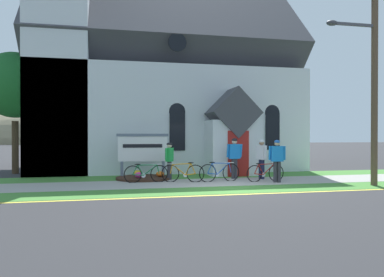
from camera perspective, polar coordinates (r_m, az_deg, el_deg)
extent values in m
plane|color=#2B2B2D|center=(17.61, 1.74, -5.68)|extent=(140.00, 140.00, 0.00)
cube|color=#99968E|center=(15.15, 0.06, -6.68)|extent=(32.00, 2.51, 0.01)
cube|color=#427F33|center=(13.08, 2.12, -7.83)|extent=(32.00, 1.78, 0.01)
cube|color=#427F33|center=(17.41, -1.61, -5.74)|extent=(24.00, 2.14, 0.01)
cube|color=yellow|center=(12.09, 3.38, -8.53)|extent=(28.00, 0.16, 0.01)
cube|color=silver|center=(23.22, -4.40, 2.48)|extent=(14.15, 9.84, 5.39)
cube|color=#424247|center=(23.72, -4.41, 12.44)|extent=(14.65, 10.02, 10.02)
cube|color=silver|center=(19.96, -19.42, 10.58)|extent=(2.90, 2.90, 10.80)
cube|color=silver|center=(18.22, 6.12, -1.38)|extent=(2.40, 1.60, 2.60)
cube|color=#424247|center=(18.24, 6.13, 3.81)|extent=(2.40, 1.80, 2.40)
cube|color=maroon|center=(17.46, 6.98, -2.28)|extent=(1.00, 0.06, 2.10)
cube|color=black|center=(18.33, -2.22, 1.14)|extent=(0.76, 0.06, 1.90)
cone|color=black|center=(18.36, -2.23, 4.11)|extent=(0.80, 0.06, 0.80)
cube|color=black|center=(19.82, 12.02, 1.08)|extent=(0.76, 0.06, 1.90)
cone|color=black|center=(19.85, 12.02, 3.83)|extent=(0.80, 0.06, 0.80)
cylinder|color=black|center=(18.86, -2.23, 14.25)|extent=(0.90, 0.06, 0.90)
cube|color=slate|center=(17.07, -10.50, -4.65)|extent=(0.12, 0.12, 0.73)
cube|color=slate|center=(17.13, -4.36, -4.62)|extent=(0.12, 0.12, 0.73)
cube|color=white|center=(17.02, -7.43, -1.55)|extent=(2.17, 0.20, 1.11)
cube|color=slate|center=(17.00, -7.43, 0.52)|extent=(2.30, 0.25, 0.12)
cube|color=black|center=(16.97, -7.43, -1.11)|extent=(1.74, 0.11, 0.16)
cylinder|color=#382319|center=(16.53, -7.25, -5.92)|extent=(2.38, 2.38, 0.10)
ellipsoid|color=orange|center=(16.48, -4.81, -5.34)|extent=(0.36, 0.36, 0.24)
ellipsoid|color=gold|center=(17.05, -8.20, -5.15)|extent=(0.36, 0.36, 0.24)
ellipsoid|color=#CC338C|center=(16.17, -7.96, -5.46)|extent=(0.36, 0.36, 0.24)
torus|color=black|center=(15.40, 2.38, -5.25)|extent=(0.75, 0.12, 0.75)
torus|color=black|center=(15.80, 5.88, -5.10)|extent=(0.75, 0.12, 0.75)
cylinder|color=#194CA5|center=(15.64, 4.71, -4.55)|extent=(0.56, 0.10, 0.47)
cylinder|color=#194CA5|center=(15.58, 4.33, -3.72)|extent=(0.76, 0.12, 0.06)
cylinder|color=#194CA5|center=(15.49, 3.41, -4.56)|extent=(0.26, 0.06, 0.48)
cylinder|color=#194CA5|center=(15.48, 3.10, -5.32)|extent=(0.42, 0.08, 0.09)
cylinder|color=#194CA5|center=(15.42, 2.70, -4.48)|extent=(0.22, 0.06, 0.42)
cylinder|color=#194CA5|center=(15.77, 5.74, -4.41)|extent=(0.12, 0.05, 0.39)
ellipsoid|color=black|center=(15.43, 3.03, -3.61)|extent=(0.25, 0.11, 0.05)
cylinder|color=silver|center=(15.73, 5.61, -3.64)|extent=(0.44, 0.08, 0.03)
cylinder|color=silver|center=(15.56, 3.80, -5.39)|extent=(0.18, 0.04, 0.18)
torus|color=black|center=(15.63, 9.39, -5.25)|extent=(0.70, 0.11, 0.70)
torus|color=black|center=(16.12, 12.54, -5.08)|extent=(0.70, 0.11, 0.70)
cylinder|color=#A51E19|center=(15.93, 11.49, -4.53)|extent=(0.54, 0.09, 0.46)
cylinder|color=#A51E19|center=(15.86, 11.15, -3.79)|extent=(0.74, 0.12, 0.05)
cylinder|color=#A51E19|center=(15.75, 10.32, -4.62)|extent=(0.25, 0.06, 0.44)
cylinder|color=#A51E19|center=(15.73, 10.03, -5.30)|extent=(0.41, 0.08, 0.09)
cylinder|color=#A51E19|center=(15.65, 9.68, -4.55)|extent=(0.22, 0.06, 0.39)
cylinder|color=#A51E19|center=(16.08, 12.42, -4.40)|extent=(0.12, 0.05, 0.39)
ellipsoid|color=black|center=(15.68, 9.97, -3.76)|extent=(0.25, 0.11, 0.05)
cylinder|color=silver|center=(16.05, 12.30, -3.65)|extent=(0.44, 0.08, 0.03)
cylinder|color=silver|center=(15.83, 10.67, -5.36)|extent=(0.18, 0.04, 0.18)
torus|color=black|center=(15.33, 0.52, -5.31)|extent=(0.71, 0.24, 0.73)
torus|color=black|center=(15.42, -3.27, -5.28)|extent=(0.71, 0.24, 0.73)
cylinder|color=orange|center=(15.37, -1.99, -4.70)|extent=(0.54, 0.19, 0.45)
cylinder|color=orange|center=(15.34, -1.57, -3.85)|extent=(0.73, 0.25, 0.08)
cylinder|color=orange|center=(15.33, -0.59, -4.64)|extent=(0.26, 0.11, 0.48)
cylinder|color=orange|center=(15.35, -0.25, -5.40)|extent=(0.40, 0.15, 0.09)
cylinder|color=orange|center=(15.32, 0.17, -4.55)|extent=(0.22, 0.09, 0.42)
cylinder|color=orange|center=(15.40, -3.12, -4.60)|extent=(0.12, 0.07, 0.38)
ellipsoid|color=black|center=(15.30, -0.17, -3.67)|extent=(0.25, 0.14, 0.05)
cylinder|color=silver|center=(15.38, -2.97, -3.84)|extent=(0.43, 0.15, 0.03)
cylinder|color=silver|center=(15.37, -1.01, -5.49)|extent=(0.18, 0.07, 0.18)
torus|color=black|center=(15.30, -8.90, -5.36)|extent=(0.71, 0.05, 0.71)
torus|color=black|center=(15.42, -4.96, -5.31)|extent=(0.71, 0.05, 0.71)
cylinder|color=#19723F|center=(15.36, -6.30, -4.74)|extent=(0.57, 0.05, 0.45)
cylinder|color=#19723F|center=(15.32, -6.73, -3.98)|extent=(0.78, 0.05, 0.04)
cylinder|color=#19723F|center=(15.31, -7.76, -4.77)|extent=(0.27, 0.04, 0.43)
cylinder|color=#19723F|center=(15.32, -8.11, -5.45)|extent=(0.43, 0.05, 0.09)
cylinder|color=#19723F|center=(15.29, -8.55, -4.68)|extent=(0.22, 0.04, 0.38)
cylinder|color=#19723F|center=(15.40, -5.12, -4.63)|extent=(0.12, 0.04, 0.38)
ellipsoid|color=black|center=(15.28, -8.19, -3.89)|extent=(0.24, 0.09, 0.05)
cylinder|color=silver|center=(15.37, -5.28, -3.87)|extent=(0.44, 0.04, 0.03)
cylinder|color=silver|center=(15.34, -7.32, -5.53)|extent=(0.18, 0.02, 0.18)
cylinder|color=#2D2D33|center=(15.62, 12.94, -4.93)|extent=(0.15, 0.15, 0.85)
cylinder|color=#2D2D33|center=(15.58, 12.40, -4.94)|extent=(0.15, 0.15, 0.85)
cube|color=blue|center=(15.54, 12.68, -2.25)|extent=(0.50, 0.27, 0.62)
sphere|color=tan|center=(15.53, 12.68, -0.71)|extent=(0.22, 0.22, 0.22)
ellipsoid|color=#1E59B2|center=(15.53, 12.68, -0.49)|extent=(0.27, 0.30, 0.15)
cylinder|color=blue|center=(15.59, 13.74, -2.13)|extent=(0.09, 0.10, 0.56)
cylinder|color=blue|center=(15.50, 11.62, -2.14)|extent=(0.09, 0.13, 0.56)
cylinder|color=#2D2D33|center=(16.60, 6.21, -4.55)|extent=(0.15, 0.15, 0.87)
cylinder|color=#2D2D33|center=(16.65, 6.60, -4.53)|extent=(0.15, 0.15, 0.87)
cube|color=blue|center=(16.58, 6.40, -1.94)|extent=(0.51, 0.25, 0.64)
sphere|color=beige|center=(16.57, 6.41, -0.45)|extent=(0.23, 0.23, 0.23)
ellipsoid|color=black|center=(16.56, 6.41, -0.23)|extent=(0.26, 0.30, 0.16)
cylinder|color=blue|center=(16.49, 5.41, -1.84)|extent=(0.09, 0.19, 0.58)
cylinder|color=blue|center=(16.67, 7.39, -1.82)|extent=(0.09, 0.20, 0.58)
cylinder|color=#2D2D33|center=(16.18, -3.34, -4.83)|extent=(0.15, 0.15, 0.79)
cylinder|color=#2D2D33|center=(16.09, -3.48, -4.86)|extent=(0.15, 0.15, 0.79)
cube|color=green|center=(16.09, -3.41, -2.44)|extent=(0.40, 0.48, 0.57)
sphere|color=beige|center=(16.07, -3.41, -1.06)|extent=(0.20, 0.20, 0.20)
ellipsoid|color=black|center=(16.07, -3.41, -0.86)|extent=(0.33, 0.31, 0.14)
cylinder|color=green|center=(16.32, -2.93, -2.30)|extent=(0.09, 0.12, 0.52)
cylinder|color=green|center=(15.85, -3.91, -2.38)|extent=(0.09, 0.12, 0.52)
cylinder|color=#191E38|center=(16.60, 10.59, -4.60)|extent=(0.15, 0.15, 0.84)
cylinder|color=#191E38|center=(16.71, 10.24, -4.57)|extent=(0.15, 0.15, 0.84)
cube|color=silver|center=(16.61, 10.42, -2.08)|extent=(0.34, 0.51, 0.62)
sphere|color=#936B51|center=(16.59, 10.42, -0.64)|extent=(0.22, 0.22, 0.22)
ellipsoid|color=silver|center=(16.59, 10.42, -0.43)|extent=(0.33, 0.30, 0.15)
cylinder|color=silver|center=(16.36, 10.97, -2.01)|extent=(0.09, 0.14, 0.56)
cylinder|color=silver|center=(16.85, 9.88, -1.93)|extent=(0.09, 0.12, 0.56)
cylinder|color=brown|center=(16.05, 25.75, 8.73)|extent=(0.24, 0.24, 8.41)
cube|color=#4C4C51|center=(15.88, 23.14, 15.48)|extent=(1.80, 0.10, 0.10)
ellipsoid|color=#3F3F44|center=(15.39, 20.30, 15.98)|extent=(0.44, 0.28, 0.20)
cylinder|color=#4C3823|center=(24.46, 9.97, -1.14)|extent=(0.24, 0.24, 2.39)
cone|color=#195623|center=(24.61, 9.99, 7.20)|extent=(3.21, 3.21, 4.74)
cylinder|color=#3D2D1E|center=(20.58, -25.04, -1.21)|extent=(0.32, 0.32, 2.59)
ellipsoid|color=#195623|center=(20.71, -25.07, 7.29)|extent=(3.32, 3.32, 3.21)
ellipsoid|color=#847A5B|center=(94.83, -12.22, -0.63)|extent=(75.20, 38.15, 19.86)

